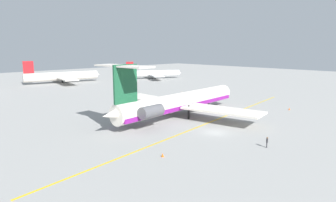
% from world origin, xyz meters
% --- Properties ---
extents(ground, '(327.40, 327.40, 0.00)m').
position_xyz_m(ground, '(0.00, 0.00, 0.00)').
color(ground, gray).
extents(main_jetliner, '(41.57, 36.82, 12.10)m').
position_xyz_m(main_jetliner, '(3.98, 13.06, 3.30)').
color(main_jetliner, silver).
rests_on(main_jetliner, ground).
extents(airliner_mid_right, '(32.00, 31.87, 9.60)m').
position_xyz_m(airliner_mid_right, '(15.21, 90.96, 2.83)').
color(airliner_mid_right, silver).
rests_on(airliner_mid_right, ground).
extents(airliner_far_right, '(25.78, 26.13, 8.32)m').
position_xyz_m(airliner_far_right, '(54.31, 76.34, 2.45)').
color(airliner_far_right, white).
rests_on(airliner_far_right, ground).
extents(ground_crew_near_nose, '(0.43, 0.27, 1.71)m').
position_xyz_m(ground_crew_near_nose, '(23.78, 29.94, 1.09)').
color(ground_crew_near_nose, black).
rests_on(ground_crew_near_nose, ground).
extents(ground_crew_near_tail, '(0.42, 0.27, 1.68)m').
position_xyz_m(ground_crew_near_tail, '(-1.01, -10.45, 1.07)').
color(ground_crew_near_tail, black).
rests_on(ground_crew_near_tail, ground).
extents(safety_cone_nose, '(0.40, 0.40, 0.55)m').
position_xyz_m(safety_cone_nose, '(-14.93, -2.06, 0.28)').
color(safety_cone_nose, '#EA590F').
rests_on(safety_cone_nose, ground).
extents(safety_cone_wingtip, '(0.40, 0.40, 0.55)m').
position_xyz_m(safety_cone_wingtip, '(24.61, 33.08, 0.28)').
color(safety_cone_wingtip, '#EA590F').
rests_on(safety_cone_wingtip, ground).
extents(safety_cone_tail, '(0.40, 0.40, 0.55)m').
position_xyz_m(safety_cone_tail, '(28.52, -1.27, 0.28)').
color(safety_cone_tail, '#EA590F').
rests_on(safety_cone_tail, ground).
extents(taxiway_centreline, '(78.08, 10.47, 0.01)m').
position_xyz_m(taxiway_centreline, '(5.14, 5.03, 0.00)').
color(taxiway_centreline, gold).
rests_on(taxiway_centreline, ground).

